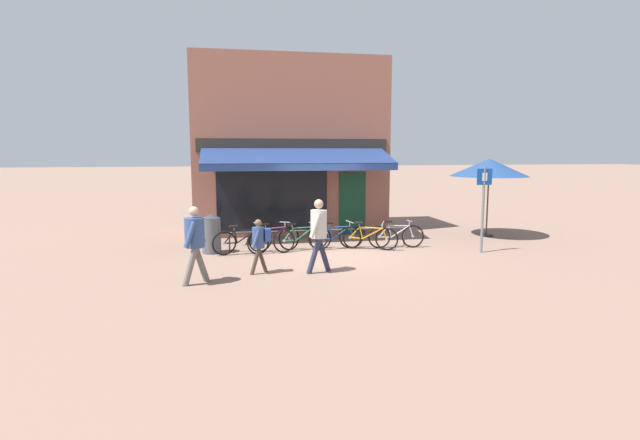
{
  "coord_description": "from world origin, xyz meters",
  "views": [
    {
      "loc": [
        -2.76,
        -13.13,
        2.8
      ],
      "look_at": [
        -0.41,
        -0.75,
        1.05
      ],
      "focal_mm": 28.0,
      "sensor_mm": 36.0,
      "label": 1
    }
  ],
  "objects": [
    {
      "name": "bicycle_green",
      "position": [
        -0.7,
        0.58,
        0.36
      ],
      "size": [
        1.7,
        0.8,
        0.83
      ],
      "rotation": [
        -0.14,
        0.0,
        0.33
      ],
      "color": "black",
      "rests_on": "ground_plane"
    },
    {
      "name": "bicycle_orange",
      "position": [
        1.19,
        0.37,
        0.36
      ],
      "size": [
        1.6,
        0.88,
        0.81
      ],
      "rotation": [
        0.1,
        0.0,
        -0.45
      ],
      "color": "black",
      "rests_on": "ground_plane"
    },
    {
      "name": "ground_plane",
      "position": [
        0.0,
        0.0,
        0.0
      ],
      "size": [
        160.0,
        160.0,
        0.0
      ],
      "primitive_type": "plane",
      "color": "#846656"
    },
    {
      "name": "bicycle_purple",
      "position": [
        -1.48,
        0.5,
        0.37
      ],
      "size": [
        1.57,
        0.88,
        0.85
      ],
      "rotation": [
        -0.09,
        0.0,
        0.46
      ],
      "color": "black",
      "rests_on": "ground_plane"
    },
    {
      "name": "litter_bin",
      "position": [
        -3.18,
        0.72,
        0.54
      ],
      "size": [
        0.52,
        0.52,
        1.08
      ],
      "color": "#515459",
      "rests_on": "ground_plane"
    },
    {
      "name": "bicycle_blue",
      "position": [
        0.33,
        0.6,
        0.36
      ],
      "size": [
        1.65,
        0.52,
        0.8
      ],
      "rotation": [
        0.01,
        0.0,
        0.16
      ],
      "color": "black",
      "rests_on": "ground_plane"
    },
    {
      "name": "bicycle_silver",
      "position": [
        2.07,
        0.47,
        0.36
      ],
      "size": [
        1.66,
        0.52,
        0.81
      ],
      "rotation": [
        -0.05,
        0.0,
        -0.07
      ],
      "color": "black",
      "rests_on": "ground_plane"
    },
    {
      "name": "pedestrian_second_adult",
      "position": [
        -3.42,
        -2.51,
        1.0
      ],
      "size": [
        0.58,
        0.7,
        1.67
      ],
      "rotation": [
        0.0,
        0.0,
        3.21
      ],
      "color": "slate",
      "rests_on": "ground_plane"
    },
    {
      "name": "bicycle_black",
      "position": [
        -2.34,
        0.43,
        0.36
      ],
      "size": [
        1.67,
        0.56,
        0.83
      ],
      "rotation": [
        0.12,
        0.0,
        0.25
      ],
      "color": "black",
      "rests_on": "ground_plane"
    },
    {
      "name": "bike_rack_rail",
      "position": [
        -0.14,
        0.72,
        0.49
      ],
      "size": [
        5.2,
        0.04,
        0.57
      ],
      "color": "#47494F",
      "rests_on": "ground_plane"
    },
    {
      "name": "shop_front",
      "position": [
        -0.54,
        4.56,
        2.95
      ],
      "size": [
        6.54,
        4.72,
        5.92
      ],
      "color": "#8E5647",
      "rests_on": "ground_plane"
    },
    {
      "name": "pedestrian_adult",
      "position": [
        -0.68,
        -2.01,
        1.04
      ],
      "size": [
        0.62,
        0.56,
        1.72
      ],
      "rotation": [
        0.0,
        0.0,
        3.04
      ],
      "color": "#282D47",
      "rests_on": "ground_plane"
    },
    {
      "name": "parking_sign",
      "position": [
        4.18,
        -0.6,
        1.46
      ],
      "size": [
        0.44,
        0.07,
        2.38
      ],
      "color": "slate",
      "rests_on": "ground_plane"
    },
    {
      "name": "cafe_parasol",
      "position": [
        5.68,
        1.83,
        2.25
      ],
      "size": [
        2.51,
        2.51,
        2.55
      ],
      "color": "#4C3D2D",
      "rests_on": "ground_plane"
    },
    {
      "name": "pedestrian_child",
      "position": [
        -2.02,
        -1.85,
        0.78
      ],
      "size": [
        0.5,
        0.47,
        1.27
      ],
      "rotation": [
        0.0,
        0.0,
        3.2
      ],
      "color": "#47382D",
      "rests_on": "ground_plane"
    }
  ]
}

